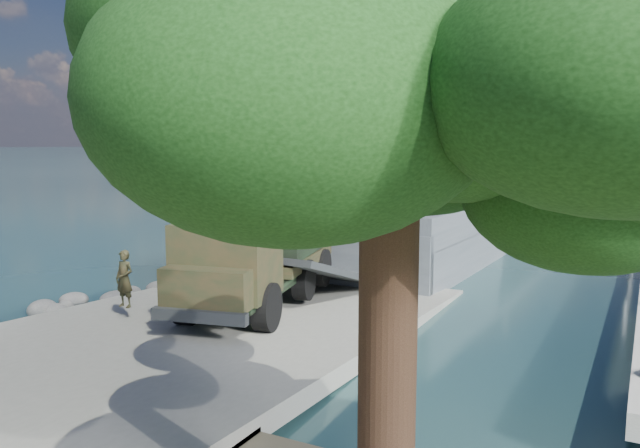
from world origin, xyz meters
The scene contains 7 objects.
ground centered at (0.00, 0.00, 0.00)m, with size 1400.00×1400.00×0.00m, color #1B3D43.
boat_ramp centered at (0.00, -1.00, 0.25)m, with size 10.00×18.00×0.50m, color gray.
shoreline_rocks centered at (-6.20, 0.50, 0.00)m, with size 3.20×5.60×0.90m, color #51514F, non-canonical shape.
landing_craft centered at (0.29, 21.57, 0.88)m, with size 10.51×36.54×10.75m.
military_truck centered at (0.01, 1.81, 2.52)m, with size 4.50×9.12×4.07m.
soldier centered at (-2.43, -1.99, 1.35)m, with size 0.62×0.41×1.70m, color black.
overhang_tree centered at (8.25, -8.77, 5.73)m, with size 7.87×7.25×7.14m.
Camera 1 is at (11.13, -15.17, 5.73)m, focal length 35.00 mm.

